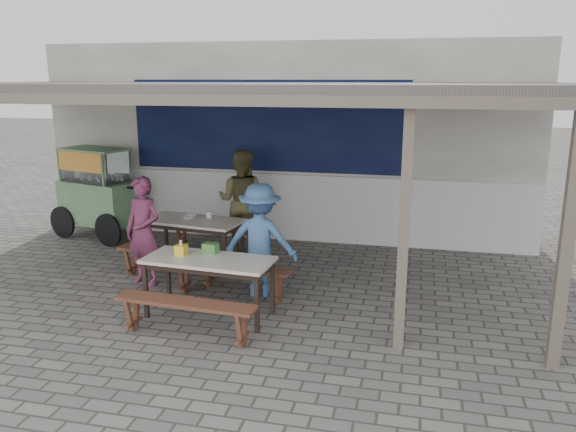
% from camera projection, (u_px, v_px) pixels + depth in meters
% --- Properties ---
extents(ground, '(60.00, 60.00, 0.00)m').
position_uv_depth(ground, '(224.00, 298.00, 7.55)').
color(ground, '#66635D').
rests_on(ground, ground).
extents(back_wall, '(9.00, 1.28, 3.50)m').
position_uv_depth(back_wall, '(285.00, 141.00, 10.53)').
color(back_wall, silver).
rests_on(back_wall, ground).
extents(warung_roof, '(9.00, 4.21, 2.81)m').
position_uv_depth(warung_roof, '(241.00, 90.00, 7.75)').
color(warung_roof, '#4F4944').
rests_on(warung_roof, ground).
extents(table_left, '(1.61, 0.92, 0.75)m').
position_uv_depth(table_left, '(193.00, 224.00, 8.69)').
color(table_left, beige).
rests_on(table_left, ground).
extents(bench_left_street, '(1.64, 0.50, 0.45)m').
position_uv_depth(bench_left_street, '(169.00, 258.00, 8.13)').
color(bench_left_street, brown).
rests_on(bench_left_street, ground).
extents(bench_left_wall, '(1.64, 0.50, 0.45)m').
position_uv_depth(bench_left_wall, '(215.00, 233.00, 9.41)').
color(bench_left_wall, brown).
rests_on(bench_left_wall, ground).
extents(table_right, '(1.61, 0.78, 0.75)m').
position_uv_depth(table_right, '(209.00, 264.00, 6.81)').
color(table_right, beige).
rests_on(table_right, ground).
extents(bench_right_street, '(1.68, 0.40, 0.45)m').
position_uv_depth(bench_right_street, '(185.00, 310.00, 6.30)').
color(bench_right_street, brown).
rests_on(bench_right_street, ground).
extents(bench_right_wall, '(1.68, 0.40, 0.45)m').
position_uv_depth(bench_right_wall, '(230.00, 273.00, 7.49)').
color(bench_right_wall, brown).
rests_on(bench_right_wall, ground).
extents(vendor_cart, '(2.13, 1.19, 1.65)m').
position_uv_depth(vendor_cart, '(98.00, 189.00, 10.25)').
color(vendor_cart, '#6F9A67').
rests_on(vendor_cart, ground).
extents(patron_street_side, '(0.64, 0.49, 1.55)m').
position_uv_depth(patron_street_side, '(143.00, 231.00, 7.90)').
color(patron_street_side, '#6C2B49').
rests_on(patron_street_side, ground).
extents(patron_wall_side, '(0.86, 0.68, 1.74)m').
position_uv_depth(patron_wall_side, '(242.00, 201.00, 9.46)').
color(patron_wall_side, brown).
rests_on(patron_wall_side, ground).
extents(patron_right_table, '(1.02, 0.62, 1.54)m').
position_uv_depth(patron_right_table, '(260.00, 240.00, 7.50)').
color(patron_right_table, '#3E6494').
rests_on(patron_right_table, ground).
extents(tissue_box, '(0.14, 0.14, 0.13)m').
position_uv_depth(tissue_box, '(181.00, 250.00, 6.92)').
color(tissue_box, gold).
rests_on(tissue_box, table_right).
extents(donation_box, '(0.20, 0.15, 0.12)m').
position_uv_depth(donation_box, '(211.00, 248.00, 7.00)').
color(donation_box, '#407936').
rests_on(donation_box, table_right).
extents(condiment_jar, '(0.09, 0.09, 0.10)m').
position_uv_depth(condiment_jar, '(209.00, 214.00, 8.78)').
color(condiment_jar, silver).
rests_on(condiment_jar, table_left).
extents(condiment_bowl, '(0.24, 0.24, 0.05)m').
position_uv_depth(condiment_bowl, '(189.00, 217.00, 8.75)').
color(condiment_bowl, silver).
rests_on(condiment_bowl, table_left).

